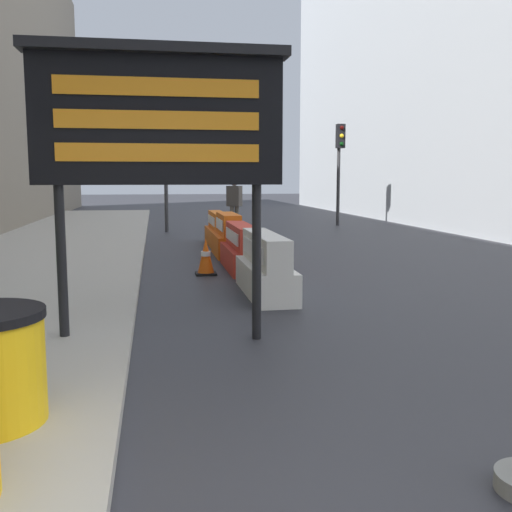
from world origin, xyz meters
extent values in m
cylinder|color=black|center=(-0.68, 3.82, 0.83)|extent=(0.10, 0.10, 1.67)
cylinder|color=black|center=(1.33, 3.82, 0.83)|extent=(0.10, 0.10, 1.67)
cube|color=black|center=(0.33, 3.82, 2.31)|extent=(2.51, 0.24, 1.28)
cube|color=black|center=(0.33, 3.75, 3.00)|extent=(2.63, 0.34, 0.10)
cube|color=orange|center=(0.33, 3.69, 2.63)|extent=(2.01, 0.02, 0.18)
cube|color=orange|center=(0.33, 3.69, 2.31)|extent=(2.01, 0.02, 0.18)
cube|color=orange|center=(0.33, 3.69, 1.99)|extent=(2.01, 0.02, 0.18)
cube|color=silver|center=(1.87, 6.23, 0.23)|extent=(0.60, 2.15, 0.46)
cube|color=silver|center=(1.87, 6.23, 0.69)|extent=(0.36, 2.15, 0.46)
cube|color=white|center=(1.68, 6.23, 0.69)|extent=(0.02, 1.72, 0.23)
cube|color=red|center=(1.87, 8.67, 0.21)|extent=(0.60, 2.10, 0.43)
cube|color=red|center=(1.87, 8.67, 0.64)|extent=(0.36, 2.10, 0.43)
cube|color=white|center=(1.68, 8.67, 0.64)|extent=(0.02, 1.68, 0.21)
cube|color=orange|center=(1.87, 10.75, 0.24)|extent=(0.63, 1.62, 0.47)
cube|color=orange|center=(1.87, 10.75, 0.71)|extent=(0.38, 1.62, 0.47)
cube|color=white|center=(1.67, 10.75, 0.71)|extent=(0.02, 1.29, 0.24)
cube|color=orange|center=(1.87, 12.97, 0.21)|extent=(0.53, 2.02, 0.42)
cube|color=orange|center=(1.87, 12.97, 0.64)|extent=(0.32, 2.02, 0.42)
cube|color=white|center=(1.70, 12.97, 0.64)|extent=(0.02, 1.62, 0.21)
cube|color=black|center=(2.53, 9.21, 0.02)|extent=(0.36, 0.36, 0.04)
cone|color=#EA560F|center=(2.53, 9.21, 0.34)|extent=(0.29, 0.29, 0.60)
cylinder|color=white|center=(2.53, 9.21, 0.37)|extent=(0.16, 0.16, 0.08)
cube|color=black|center=(1.15, 8.21, 0.02)|extent=(0.37, 0.37, 0.04)
cone|color=#EA560F|center=(1.15, 8.21, 0.35)|extent=(0.30, 0.30, 0.62)
cylinder|color=white|center=(1.15, 8.21, 0.38)|extent=(0.17, 0.17, 0.09)
cylinder|color=#2D2D30|center=(0.63, 16.92, 2.22)|extent=(0.12, 0.12, 4.44)
cube|color=black|center=(0.63, 16.76, 4.02)|extent=(0.28, 0.28, 0.84)
sphere|color=#360605|center=(0.63, 16.61, 4.30)|extent=(0.15, 0.15, 0.15)
sphere|color=#392C06|center=(0.63, 16.61, 4.02)|extent=(0.15, 0.15, 0.15)
sphere|color=green|center=(0.63, 16.61, 3.74)|extent=(0.15, 0.15, 0.15)
cylinder|color=#2D2D30|center=(6.82, 18.51, 1.81)|extent=(0.12, 0.12, 3.61)
cube|color=black|center=(6.82, 18.35, 3.19)|extent=(0.28, 0.28, 0.84)
sphere|color=#360605|center=(6.82, 18.20, 3.47)|extent=(0.15, 0.15, 0.15)
sphere|color=gold|center=(6.82, 18.20, 3.19)|extent=(0.15, 0.15, 0.15)
sphere|color=black|center=(6.82, 18.20, 2.91)|extent=(0.15, 0.15, 0.15)
cylinder|color=#514C42|center=(2.70, 16.57, 0.41)|extent=(0.14, 0.14, 0.82)
cylinder|color=#514C42|center=(2.86, 16.57, 0.41)|extent=(0.14, 0.14, 0.82)
cube|color=#47423D|center=(2.78, 16.57, 1.15)|extent=(0.52, 0.48, 0.65)
sphere|color=#8E665C|center=(2.78, 16.57, 1.58)|extent=(0.23, 0.23, 0.23)
camera|label=1|loc=(0.27, -2.44, 1.75)|focal=42.00mm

